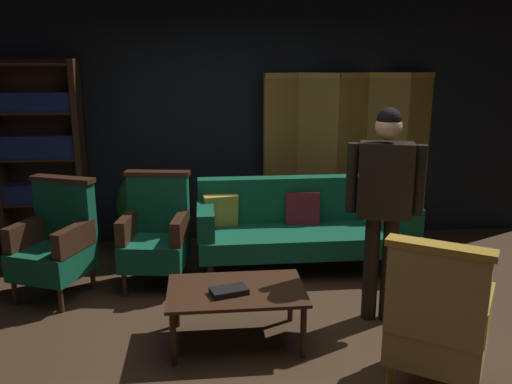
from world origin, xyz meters
The scene contains 12 objects.
ground_plane centered at (0.00, 0.00, 0.00)m, with size 10.00×10.00×0.00m, color #3D2819.
back_wall centered at (0.00, 2.45, 1.40)m, with size 7.20×0.10×2.80m, color black.
folding_screen centered at (1.26, 2.29, 0.99)m, with size 2.06×0.33×1.90m.
bookshelf centered at (-2.15, 2.19, 1.07)m, with size 0.90×0.32×2.05m.
velvet_couch centered at (0.55, 1.45, 0.45)m, with size 2.12×0.78×0.88m.
coffee_table centered at (-0.22, 0.04, 0.37)m, with size 1.00×0.64×0.42m.
armchair_gilt_accent centered at (0.96, -0.71, 0.49)m, with size 0.80×0.80×1.04m.
armchair_wing_left centered at (-1.74, 1.01, 0.49)m, with size 0.76×0.75×1.04m.
armchair_wing_right centered at (-0.89, 1.16, 0.49)m, with size 0.66×0.65×1.04m.
standing_figure centered at (0.93, 0.27, 1.03)m, with size 0.57×0.31×1.70m.
potted_plant centered at (-1.03, 1.90, 0.54)m, with size 0.64×0.64×0.94m.
book_black_cloth centered at (-0.28, -0.04, 0.44)m, with size 0.26×0.15×0.04m, color black.
Camera 1 is at (-0.45, -3.50, 2.05)m, focal length 36.91 mm.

